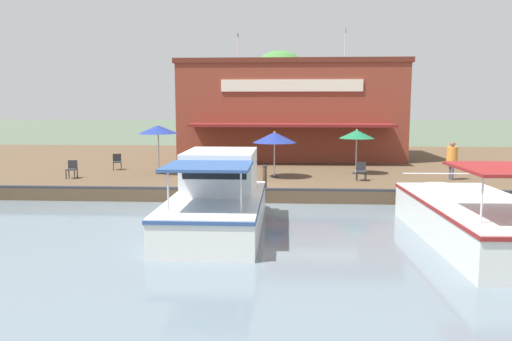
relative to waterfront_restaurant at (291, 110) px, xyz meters
name	(u,v)px	position (x,y,z in m)	size (l,w,h in m)	color
ground_plane	(233,205)	(13.32, -2.50, -3.72)	(220.00, 220.00, 0.00)	#4C5B47
quay_deck	(251,165)	(2.32, -2.50, -3.42)	(22.00, 56.00, 0.60)	brown
quay_edge_fender	(233,189)	(13.22, -2.50, -3.07)	(0.20, 50.40, 0.10)	#2D2D33
waterfront_restaurant	(291,110)	(0.00, 0.00, 0.00)	(8.97, 14.20, 8.37)	brown
patio_umbrella_mid_patio_left	(357,134)	(8.04, 3.24, -1.12)	(1.76, 1.76, 2.26)	#B7B7B7
patio_umbrella_near_quay_edge	(158,129)	(8.64, -6.73, -0.87)	(2.00, 2.00, 2.51)	#B7B7B7
patio_umbrella_by_entrance	(274,137)	(9.53, -0.87, -1.19)	(2.09, 2.09, 2.23)	#B7B7B7
cafe_chair_beside_entrance	(361,170)	(10.28, 3.17, -2.64)	(0.46, 0.46, 0.85)	#2D2D33
cafe_chair_far_corner_seat	(72,168)	(10.34, -10.52, -2.64)	(0.48, 0.48, 0.85)	#2D2D33
cafe_chair_back_row_seat	(117,161)	(7.18, -9.39, -2.64)	(0.56, 0.56, 0.85)	#2D2D33
person_at_quay_edge	(452,156)	(9.81, 7.41, -1.99)	(0.50, 0.50, 1.78)	#4C4C56
motorboat_nearest_quay	(220,198)	(17.02, -2.54, -2.74)	(7.71, 2.94, 2.48)	white
motorboat_distant_upstream	(469,214)	(17.95, 5.32, -2.99)	(8.80, 3.33, 2.45)	silver
mooring_post	(265,177)	(12.97, -1.20, -2.61)	(0.22, 0.22, 1.00)	#473323
tree_downstream_bank	(277,85)	(-6.00, -1.01, 1.87)	(5.27, 5.02, 7.64)	brown
tree_behind_restaurant	(276,91)	(-3.70, -1.08, 1.33)	(4.64, 4.42, 6.79)	brown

